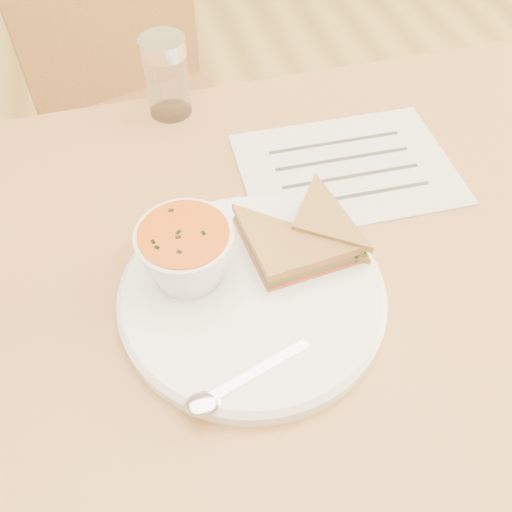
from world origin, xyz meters
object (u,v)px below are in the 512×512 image
object	(u,v)px
dining_table	(280,395)
soup_bowl	(187,256)
condiment_shaker	(166,77)
plate	(252,296)
chair_far	(154,133)

from	to	relation	value
dining_table	soup_bowl	size ratio (longest dim) A/B	9.77
dining_table	condiment_shaker	bearing A→B (deg)	105.74
plate	soup_bowl	size ratio (longest dim) A/B	2.84
dining_table	chair_far	xyz separation A→B (m)	(-0.10, 0.64, 0.08)
dining_table	plate	bearing A→B (deg)	-139.39
chair_far	plate	bearing A→B (deg)	77.81
dining_table	soup_bowl	xyz separation A→B (m)	(-0.12, -0.01, 0.43)
dining_table	condiment_shaker	size ratio (longest dim) A/B	8.68
chair_far	condiment_shaker	world-z (taller)	chair_far
plate	condiment_shaker	bearing A→B (deg)	94.26
plate	soup_bowl	bearing A→B (deg)	147.71
soup_bowl	chair_far	bearing A→B (deg)	88.36
chair_far	soup_bowl	bearing A→B (deg)	72.71
chair_far	plate	distance (m)	0.76
condiment_shaker	dining_table	bearing A→B (deg)	-74.26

